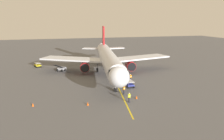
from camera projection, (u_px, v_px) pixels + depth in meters
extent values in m
plane|color=#565659|center=(108.00, 73.00, 57.91)|extent=(220.00, 220.00, 0.00)
cube|color=yellow|center=(115.00, 81.00, 50.30)|extent=(6.47, 39.55, 0.01)
cylinder|color=silver|center=(108.00, 59.00, 55.03)|extent=(9.05, 34.18, 3.80)
ellipsoid|color=silver|center=(119.00, 77.00, 37.40)|extent=(4.19, 4.51, 3.61)
cone|color=silver|center=(103.00, 49.00, 72.95)|extent=(3.85, 3.50, 3.42)
cube|color=black|center=(118.00, 72.00, 38.63)|extent=(3.44, 2.08, 0.90)
cube|color=silver|center=(139.00, 58.00, 59.71)|extent=(17.78, 8.91, 0.36)
cylinder|color=red|center=(131.00, 65.00, 57.11)|extent=(2.80, 3.72, 2.30)
cylinder|color=black|center=(132.00, 67.00, 55.41)|extent=(2.11, 0.52, 2.10)
cube|color=silver|center=(74.00, 59.00, 57.82)|extent=(17.30, 13.23, 0.36)
cylinder|color=red|center=(85.00, 67.00, 55.82)|extent=(2.80, 3.72, 2.30)
cylinder|color=black|center=(85.00, 68.00, 54.12)|extent=(2.11, 0.52, 2.10)
cube|color=red|center=(103.00, 38.00, 69.20)|extent=(1.10, 4.80, 7.20)
cube|color=silver|center=(114.00, 48.00, 69.98)|extent=(6.70, 3.38, 0.24)
cube|color=silver|center=(93.00, 48.00, 69.27)|extent=(6.79, 5.04, 0.24)
cylinder|color=slate|center=(115.00, 83.00, 42.47)|extent=(0.24, 0.24, 2.77)
cylinder|color=black|center=(115.00, 90.00, 42.78)|extent=(0.55, 0.76, 0.70)
cylinder|color=slate|center=(117.00, 64.00, 58.70)|extent=(0.24, 0.24, 2.77)
cylinder|color=black|center=(117.00, 70.00, 59.01)|extent=(0.62, 1.16, 1.10)
cylinder|color=slate|center=(97.00, 65.00, 58.13)|extent=(0.24, 0.24, 2.77)
cylinder|color=black|center=(97.00, 70.00, 58.43)|extent=(0.62, 1.16, 1.10)
cylinder|color=#23232D|center=(124.00, 92.00, 41.18)|extent=(0.26, 0.26, 0.88)
cube|color=orange|center=(124.00, 88.00, 41.01)|extent=(0.45, 0.38, 0.60)
cube|color=silver|center=(124.00, 88.00, 41.01)|extent=(0.47, 0.40, 0.10)
sphere|color=tan|center=(124.00, 86.00, 40.92)|extent=(0.22, 0.22, 0.22)
cylinder|color=#23232D|center=(131.00, 80.00, 49.68)|extent=(0.26, 0.26, 0.88)
cube|color=orange|center=(131.00, 76.00, 49.52)|extent=(0.43, 0.34, 0.60)
cube|color=silver|center=(131.00, 76.00, 49.52)|extent=(0.46, 0.36, 0.10)
sphere|color=beige|center=(131.00, 75.00, 49.43)|extent=(0.22, 0.22, 0.22)
cylinder|color=#23232D|center=(129.00, 100.00, 37.11)|extent=(0.26, 0.26, 0.88)
cube|color=#D8EA19|center=(129.00, 96.00, 36.94)|extent=(0.45, 0.42, 0.60)
cube|color=silver|center=(129.00, 96.00, 36.94)|extent=(0.47, 0.44, 0.10)
sphere|color=beige|center=(129.00, 93.00, 36.85)|extent=(0.22, 0.22, 0.22)
cube|color=#9E9EA3|center=(62.00, 68.00, 60.04)|extent=(2.46, 2.66, 0.60)
cube|color=black|center=(59.00, 66.00, 58.36)|extent=(2.81, 3.63, 1.61)
cylinder|color=black|center=(62.00, 71.00, 58.85)|extent=(0.56, 0.67, 0.64)
cylinder|color=black|center=(58.00, 70.00, 59.23)|extent=(0.56, 0.67, 0.64)
cylinder|color=black|center=(65.00, 69.00, 60.24)|extent=(0.56, 0.67, 0.64)
cylinder|color=black|center=(60.00, 69.00, 60.63)|extent=(0.56, 0.67, 0.64)
cube|color=#2D3899|center=(129.00, 84.00, 45.77)|extent=(1.41, 2.61, 0.24)
cube|color=silver|center=(129.00, 81.00, 45.62)|extent=(1.41, 2.61, 0.08)
cylinder|color=slate|center=(134.00, 84.00, 44.72)|extent=(0.06, 0.06, 0.55)
cylinder|color=slate|center=(128.00, 84.00, 44.39)|extent=(0.06, 0.06, 0.55)
cylinder|color=slate|center=(130.00, 81.00, 46.97)|extent=(0.06, 0.06, 0.55)
cylinder|color=slate|center=(124.00, 81.00, 46.64)|extent=(0.06, 0.06, 0.55)
cylinder|color=black|center=(134.00, 87.00, 45.12)|extent=(0.25, 0.44, 0.44)
cylinder|color=black|center=(128.00, 87.00, 44.78)|extent=(0.25, 0.44, 0.44)
cylinder|color=black|center=(131.00, 84.00, 46.91)|extent=(0.25, 0.44, 0.44)
cylinder|color=black|center=(125.00, 85.00, 46.56)|extent=(0.25, 0.44, 0.44)
cube|color=yellow|center=(38.00, 65.00, 64.73)|extent=(2.09, 2.89, 0.24)
cube|color=silver|center=(38.00, 63.00, 64.58)|extent=(2.09, 2.89, 0.08)
cylinder|color=slate|center=(41.00, 64.00, 63.97)|extent=(0.06, 0.06, 0.55)
cylinder|color=slate|center=(37.00, 65.00, 63.33)|extent=(0.06, 0.06, 0.55)
cylinder|color=slate|center=(39.00, 63.00, 65.95)|extent=(0.06, 0.06, 0.55)
cylinder|color=slate|center=(34.00, 63.00, 65.30)|extent=(0.06, 0.06, 0.55)
cylinder|color=black|center=(41.00, 67.00, 64.36)|extent=(0.37, 0.49, 0.44)
cylinder|color=black|center=(36.00, 67.00, 63.68)|extent=(0.37, 0.49, 0.44)
cylinder|color=black|center=(39.00, 65.00, 65.92)|extent=(0.37, 0.49, 0.44)
cylinder|color=black|center=(35.00, 66.00, 65.24)|extent=(0.37, 0.49, 0.44)
cone|color=#F2590F|center=(137.00, 97.00, 38.95)|extent=(0.32, 0.32, 0.55)
cone|color=#F2590F|center=(33.00, 105.00, 35.53)|extent=(0.32, 0.32, 0.55)
cone|color=#F2590F|center=(88.00, 104.00, 35.96)|extent=(0.32, 0.32, 0.55)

